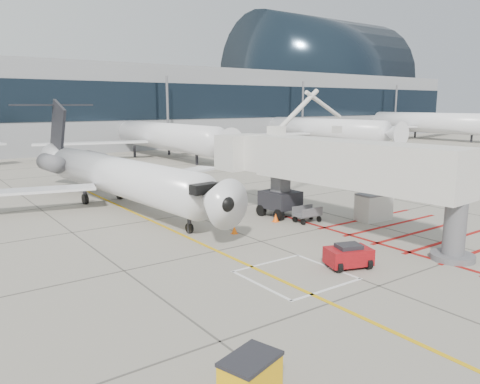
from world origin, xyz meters
TOP-DOWN VIEW (x-y plane):
  - ground_plane at (0.00, 0.00)m, footprint 260.00×260.00m
  - regional_jet at (-2.93, 14.72)m, footprint 25.69×31.32m
  - jet_bridge at (5.26, 2.29)m, footprint 9.98×18.78m
  - pushback_tug at (0.71, -1.68)m, footprint 2.34×1.86m
  - spill_bin at (-9.10, -7.08)m, footprint 1.72×1.38m
  - baggage_cart at (5.11, 5.66)m, footprint 1.75×1.17m
  - ground_power_unit at (9.04, 3.53)m, footprint 2.36×1.50m
  - cone_nose at (-0.29, 6.16)m, footprint 0.36×0.36m
  - cone_side at (3.52, 6.93)m, footprint 0.40×0.40m
  - terminal_building at (10.00, 70.00)m, footprint 180.00×28.00m
  - terminal_glass_band at (10.00, 55.95)m, footprint 180.00×0.10m
  - terminal_dome at (70.00, 70.00)m, footprint 40.00×28.00m
  - bg_aircraft_c at (14.15, 46.00)m, footprint 33.17×36.86m
  - bg_aircraft_d at (44.88, 46.00)m, footprint 33.67×37.41m
  - bg_aircraft_e at (76.53, 46.00)m, footprint 38.27×42.53m

SIDE VIEW (x-z plane):
  - ground_plane at x=0.00m, z-range 0.00..0.00m
  - cone_nose at x=-0.29m, z-range 0.00..0.49m
  - cone_side at x=3.52m, z-range 0.00..0.56m
  - baggage_cart at x=5.11m, z-range 0.00..1.07m
  - pushback_tug at x=0.71m, z-range 0.00..1.19m
  - spill_bin at x=-9.10m, z-range 0.00..1.29m
  - ground_power_unit at x=9.04m, z-range 0.00..1.79m
  - jet_bridge at x=5.26m, z-range 0.00..7.27m
  - regional_jet at x=-2.93m, z-range 0.00..7.75m
  - bg_aircraft_c at x=14.15m, z-range 0.00..11.06m
  - bg_aircraft_d at x=44.88m, z-range 0.00..11.22m
  - bg_aircraft_e at x=76.53m, z-range 0.00..12.76m
  - terminal_building at x=10.00m, z-range 0.00..14.00m
  - terminal_glass_band at x=10.00m, z-range 5.00..11.00m
  - terminal_dome at x=70.00m, z-range 0.00..28.00m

